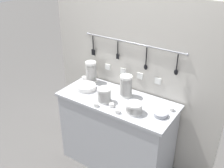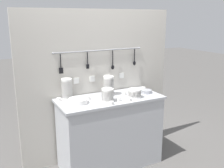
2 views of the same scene
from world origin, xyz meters
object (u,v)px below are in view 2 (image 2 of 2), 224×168
object	(u,v)px
bowl_stack_wide_centre	(109,86)
cup_back_left	(119,99)
cup_by_caddy	(143,88)
plate_stack	(78,101)
cup_front_right	(88,98)
cup_mid_row	(129,99)
cup_centre	(111,103)
steel_mixing_bowl	(146,91)
bowl_stack_back_corner	(67,89)
bowl_stack_short_front	(108,95)
bowl_stack_tall_left	(135,93)
cup_front_left	(124,93)
cup_edge_near	(59,99)

from	to	relation	value
bowl_stack_wide_centre	cup_back_left	distance (m)	0.29
cup_by_caddy	cup_back_left	world-z (taller)	same
plate_stack	cup_front_right	world-z (taller)	plate_stack
cup_mid_row	cup_centre	bearing A→B (deg)	-175.41
bowl_stack_wide_centre	cup_by_caddy	bearing A→B (deg)	0.50
steel_mixing_bowl	bowl_stack_back_corner	bearing A→B (deg)	168.48
bowl_stack_short_front	cup_mid_row	xyz separation A→B (m)	(0.23, -0.10, -0.06)
cup_centre	plate_stack	bearing A→B (deg)	144.11
plate_stack	cup_front_right	bearing A→B (deg)	26.68
bowl_stack_tall_left	cup_front_left	xyz separation A→B (m)	(-0.06, 0.15, -0.03)
bowl_stack_back_corner	cup_front_right	distance (m)	0.27
cup_by_caddy	cup_mid_row	distance (m)	0.54
cup_mid_row	plate_stack	bearing A→B (deg)	159.87
bowl_stack_short_front	cup_edge_near	bearing A→B (deg)	150.97
steel_mixing_bowl	cup_back_left	bearing A→B (deg)	-165.19
bowl_stack_tall_left	cup_front_right	size ratio (longest dim) A/B	3.16
bowl_stack_wide_centre	cup_back_left	size ratio (longest dim) A/B	4.80
cup_by_caddy	cup_front_left	distance (m)	0.37
bowl_stack_wide_centre	cup_edge_near	distance (m)	0.64
cup_edge_near	cup_centre	world-z (taller)	same
cup_front_left	bowl_stack_back_corner	bearing A→B (deg)	168.04
cup_front_right	cup_front_left	size ratio (longest dim) A/B	1.00
bowl_stack_short_front	cup_back_left	distance (m)	0.14
bowl_stack_short_front	cup_back_left	size ratio (longest dim) A/B	3.07
bowl_stack_wide_centre	plate_stack	distance (m)	0.48
cup_edge_near	cup_centre	bearing A→B (deg)	-39.60
cup_back_left	cup_centre	bearing A→B (deg)	-149.50
steel_mixing_bowl	cup_edge_near	size ratio (longest dim) A/B	2.75
bowl_stack_tall_left	bowl_stack_back_corner	bearing A→B (deg)	158.67
cup_front_left	plate_stack	bearing A→B (deg)	-176.48
steel_mixing_bowl	cup_edge_near	distance (m)	1.13
bowl_stack_back_corner	cup_back_left	world-z (taller)	bowl_stack_back_corner
cup_front_left	cup_mid_row	bearing A→B (deg)	-106.10
cup_mid_row	bowl_stack_tall_left	bearing A→B (deg)	36.55
bowl_stack_short_front	bowl_stack_wide_centre	xyz separation A→B (m)	(0.13, 0.23, 0.04)
bowl_stack_short_front	bowl_stack_wide_centre	distance (m)	0.26
steel_mixing_bowl	cup_front_right	size ratio (longest dim) A/B	2.75
cup_front_right	bowl_stack_tall_left	bearing A→B (deg)	-19.65
bowl_stack_short_front	cup_front_left	world-z (taller)	bowl_stack_short_front
cup_front_right	bowl_stack_short_front	bearing A→B (deg)	-47.49
cup_mid_row	cup_front_left	bearing A→B (deg)	73.90
bowl_stack_tall_left	cup_front_left	distance (m)	0.16
bowl_stack_back_corner	plate_stack	bearing A→B (deg)	-70.38
plate_stack	cup_edge_near	xyz separation A→B (m)	(-0.18, 0.18, -0.01)
bowl_stack_back_corner	cup_front_left	distance (m)	0.72
bowl_stack_wide_centre	bowl_stack_tall_left	world-z (taller)	bowl_stack_wide_centre
cup_back_left	cup_mid_row	world-z (taller)	same
bowl_stack_back_corner	cup_by_caddy	bearing A→B (deg)	-3.17
bowl_stack_wide_centre	steel_mixing_bowl	bearing A→B (deg)	-16.44
cup_by_caddy	cup_centre	distance (m)	0.76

